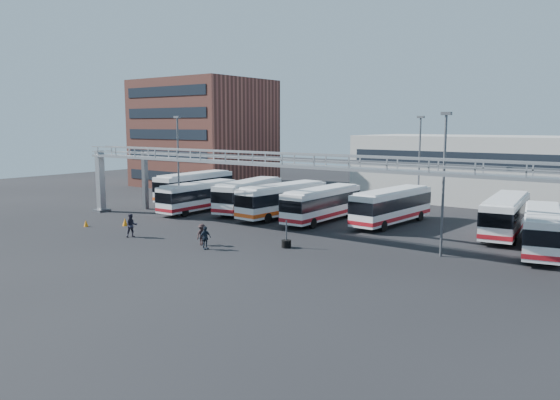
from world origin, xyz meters
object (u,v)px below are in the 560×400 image
Objects in this scene: light_pole_left at (178,160)px; cone_right at (125,222)px; pedestrian_d at (205,238)px; cone_left at (86,223)px; pedestrian_c at (202,235)px; bus_1 at (199,196)px; bus_2 at (249,194)px; bus_5 at (392,205)px; bus_3 at (283,199)px; bus_7 at (506,214)px; light_pole_back at (419,161)px; light_pole_mid at (444,177)px; bus_8 at (542,229)px; tire_stack at (286,243)px; pedestrian_b at (131,226)px; bus_0 at (195,186)px; bus_4 at (322,203)px.

cone_right is (0.10, -6.92, -5.35)m from light_pole_left.
pedestrian_d is 15.41m from cone_left.
pedestrian_c is 11.72m from cone_right.
bus_1 reaches higher than cone_left.
bus_5 is at bearing -4.01° from bus_2.
light_pole_left is 6.06× the size of pedestrian_c.
bus_3 is 1.01× the size of bus_7.
light_pole_left is 24.41m from light_pole_back.
light_pole_left is 0.91× the size of bus_5.
light_pole_left is 0.89× the size of bus_3.
pedestrian_c is (7.71, -14.93, -1.04)m from bus_2.
light_pole_mid is at bearing -14.67° from bus_3.
bus_2 reaches higher than bus_8.
cone_right is at bearing -172.98° from bus_8.
light_pole_mid is at bearing -65.25° from pedestrian_c.
light_pole_left is 5.81× the size of pedestrian_d.
bus_7 reaches higher than cone_left.
pedestrian_c is 6.65m from tire_stack.
pedestrian_b is at bearing -149.15° from bus_7.
light_pole_back is (20.00, 14.00, 0.00)m from light_pole_left.
bus_2 is 16.83m from pedestrian_c.
light_pole_left is at bearing -56.99° from bus_0.
bus_3 is at bearing -176.68° from bus_7.
bus_2 is 5.18m from bus_3.
light_pole_back reaches higher than pedestrian_c.
tire_stack is at bearing -16.85° from light_pole_left.
bus_7 is at bearing -32.26° from pedestrian_d.
bus_7 reaches higher than bus_4.
bus_0 is at bearing 112.94° from cone_right.
cone_right is (-19.65, -15.37, -1.48)m from bus_5.
bus_2 is at bearing 58.10° from light_pole_left.
light_pole_mid is 28.90m from bus_1.
bus_2 reaches higher than pedestrian_b.
light_pole_mid is 25.42m from bus_2.
bus_5 is at bearing 38.04° from cone_right.
pedestrian_b is at bearing -4.28° from cone_left.
bus_3 is at bearing 15.32° from pedestrian_b.
tire_stack is at bearing -60.86° from pedestrian_c.
light_pole_mid reaches higher than bus_1.
bus_3 reaches higher than bus_5.
bus_7 reaches higher than bus_1.
bus_4 is 14.47× the size of cone_right.
pedestrian_d is (1.21, -0.89, 0.04)m from pedestrian_c.
bus_8 is at bearing 1.73° from bus_3.
bus_2 is 6.83× the size of pedestrian_c.
bus_3 is (-18.90, 6.63, -3.84)m from light_pole_mid.
tire_stack is (-2.52, -19.30, -5.37)m from light_pole_back.
light_pole_mid is 11.08m from bus_7.
light_pole_back reaches higher than bus_2.
bus_3 is at bearing 127.49° from tire_stack.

